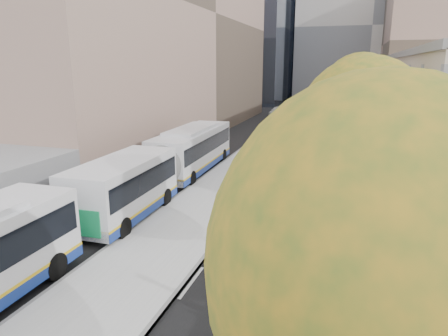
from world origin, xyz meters
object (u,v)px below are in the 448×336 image
at_px(cyclist, 258,311).
at_px(bus_shelter, 439,272).
at_px(bus_far, 169,162).
at_px(distant_car, 278,111).

bearing_deg(cyclist, bus_shelter, 22.80).
distance_m(bus_far, distant_car, 38.47).
xyz_separation_m(bus_shelter, cyclist, (-4.50, -1.04, -1.39)).
height_order(bus_far, distant_car, bus_far).
xyz_separation_m(bus_shelter, bus_far, (-12.84, 11.10, -0.56)).
relative_size(bus_far, distant_car, 4.42).
bearing_deg(bus_far, cyclist, -56.65).
bearing_deg(bus_shelter, bus_far, 139.15).
height_order(cyclist, distant_car, cyclist).
height_order(bus_shelter, bus_far, bus_far).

